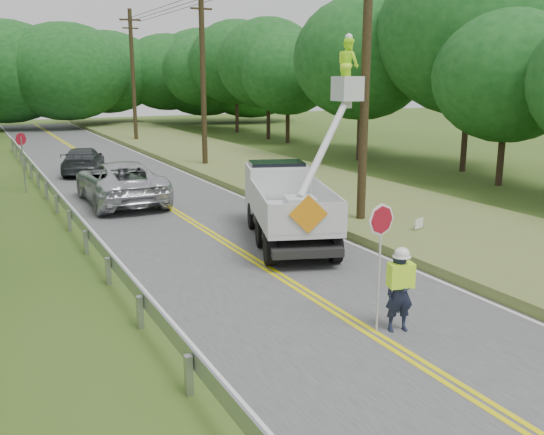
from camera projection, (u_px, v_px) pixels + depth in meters
name	position (u px, v px, depth m)	size (l,w,h in m)	color
ground	(423.00, 366.00, 10.79)	(140.00, 140.00, 0.00)	#35501A
road	(177.00, 212.00, 22.91)	(7.20, 96.00, 0.03)	#464648
guardrail	(63.00, 204.00, 21.78)	(0.18, 48.00, 0.77)	#9A9DA3
utility_poles	(259.00, 72.00, 26.52)	(1.60, 43.30, 10.00)	black
tall_grass_verge	(333.00, 193.00, 26.03)	(7.00, 96.00, 0.30)	olive
treeline_right	(353.00, 61.00, 38.38)	(12.08, 54.57, 11.74)	#332319
treeline_horizon	(40.00, 72.00, 58.18)	(56.25, 13.44, 9.98)	#134516
flagger	(399.00, 286.00, 12.06)	(1.09, 0.54, 2.68)	#191E33
bucket_truck	(289.00, 191.00, 19.49)	(4.85, 6.63, 6.28)	black
suv_silver	(121.00, 182.00, 24.45)	(2.87, 6.22, 1.73)	silver
suv_darkgrey	(83.00, 160.00, 31.88)	(1.94, 4.77, 1.38)	#393C41
stop_sign_permanent	(22.00, 153.00, 26.40)	(0.48, 0.35, 2.69)	#9A9DA3
yard_sign	(419.00, 224.00, 19.15)	(0.44, 0.18, 0.66)	white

